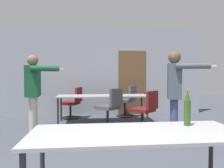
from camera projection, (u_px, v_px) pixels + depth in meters
The scene contains 11 objects.
back_wall at pixel (99, 71), 6.98m from camera, with size 6.77×0.12×2.79m.
conference_table_near at pixel (137, 138), 2.06m from camera, with size 2.01×0.79×0.72m.
conference_table_far at pixel (103, 97), 5.84m from camera, with size 2.40×0.73×0.72m.
person_center_tall at pixel (34, 87), 4.57m from camera, with size 0.81×0.68×1.68m.
person_right_polo at pixel (175, 87), 4.03m from camera, with size 0.73×0.75×1.70m.
office_chair_mid_tucked at pixel (73, 104), 6.39m from camera, with size 0.64×0.59×0.91m.
office_chair_side_rolled at pixel (110, 109), 5.18m from camera, with size 0.69×0.68×0.95m.
office_chair_near_pushed at pixel (145, 111), 5.08m from camera, with size 0.68×0.69×0.90m.
office_chair_far_right at pixel (127, 102), 6.63m from camera, with size 0.69×0.67×0.95m.
beer_bottle at pixel (187, 108), 2.30m from camera, with size 0.07×0.07×0.39m.
drink_cup at pixel (117, 94), 5.73m from camera, with size 0.09×0.09×0.11m.
Camera 1 is at (-0.29, -1.50, 1.25)m, focal length 35.00 mm.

